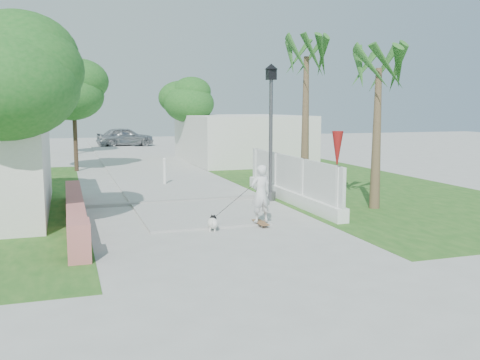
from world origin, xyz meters
name	(u,v)px	position (x,y,z in m)	size (l,w,h in m)	color
ground	(238,249)	(0.00, 0.00, 0.00)	(90.00, 90.00, 0.00)	#B7B7B2
path_strip	(130,161)	(0.00, 20.00, 0.03)	(3.20, 36.00, 0.06)	#B7B7B2
curb	(181,201)	(0.00, 6.00, 0.05)	(6.50, 0.25, 0.10)	#999993
grass_right	(343,184)	(7.00, 8.00, 0.01)	(8.00, 20.00, 0.01)	#22581C
pink_wall	(75,214)	(-3.30, 3.55, 0.31)	(0.45, 8.20, 0.80)	#C26C63
lattice_fence	(290,185)	(3.40, 5.00, 0.54)	(0.35, 7.00, 1.50)	white
building_right	(241,138)	(6.00, 18.00, 1.30)	(6.00, 8.00, 2.60)	silver
street_lamp	(271,127)	(2.90, 5.50, 2.43)	(0.44, 0.44, 4.44)	#59595E
bollard	(165,171)	(0.20, 10.00, 0.58)	(0.14, 0.14, 1.09)	white
patio_umbrella	(337,150)	(4.80, 4.50, 1.69)	(0.36, 0.36, 2.30)	#59595E
tree_left_near	(17,74)	(-4.48, 2.98, 3.82)	(3.60, 3.60, 5.28)	#4C3826
tree_path_left	(74,91)	(-2.98, 15.98, 3.82)	(3.40, 3.40, 5.23)	#4C3826
tree_path_right	(185,99)	(3.22, 19.98, 3.49)	(3.00, 3.00, 4.79)	#4C3826
tree_path_far	(74,95)	(-2.78, 25.98, 3.82)	(3.20, 3.20, 5.17)	#4C3826
palm_far	(306,66)	(4.60, 6.50, 4.48)	(1.80, 1.80, 5.30)	brown
palm_near	(379,77)	(5.40, 3.20, 3.95)	(1.80, 1.80, 4.70)	brown
skateboarder	(256,195)	(1.15, 2.04, 0.81)	(1.64, 0.80, 1.59)	#8F5E39
dog	(213,223)	(-0.06, 1.86, 0.21)	(0.37, 0.54, 0.39)	white
parked_car	(125,137)	(1.04, 32.01, 0.74)	(1.76, 4.37, 1.49)	#A4A5AB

